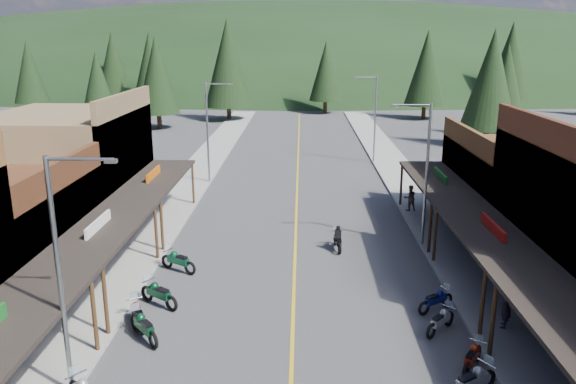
# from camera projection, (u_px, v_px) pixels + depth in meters

# --- Properties ---
(ground) EXTENTS (220.00, 220.00, 0.00)m
(ground) POSITION_uv_depth(u_px,v_px,m) (293.00, 312.00, 23.91)
(ground) COLOR #38383A
(ground) RESTS_ON ground
(centerline) EXTENTS (0.15, 90.00, 0.01)m
(centerline) POSITION_uv_depth(u_px,v_px,m) (297.00, 190.00, 43.19)
(centerline) COLOR gold
(centerline) RESTS_ON ground
(sidewalk_west) EXTENTS (3.40, 94.00, 0.15)m
(sidewalk_west) POSITION_uv_depth(u_px,v_px,m) (185.00, 188.00, 43.37)
(sidewalk_west) COLOR gray
(sidewalk_west) RESTS_ON ground
(sidewalk_east) EXTENTS (3.40, 94.00, 0.15)m
(sidewalk_east) POSITION_uv_depth(u_px,v_px,m) (410.00, 190.00, 42.98)
(sidewalk_east) COLOR gray
(sidewalk_east) RESTS_ON ground
(shop_west_3) EXTENTS (10.90, 10.20, 8.20)m
(shop_west_3) POSITION_uv_depth(u_px,v_px,m) (70.00, 170.00, 34.19)
(shop_west_3) COLOR brown
(shop_west_3) RESTS_ON ground
(shop_east_3) EXTENTS (10.90, 10.20, 6.20)m
(shop_east_3) POSITION_uv_depth(u_px,v_px,m) (524.00, 188.00, 33.82)
(shop_east_3) COLOR #4C2D16
(shop_east_3) RESTS_ON ground
(streetlight_0) EXTENTS (2.16, 0.18, 8.00)m
(streetlight_0) POSITION_uv_depth(u_px,v_px,m) (63.00, 269.00, 17.11)
(streetlight_0) COLOR gray
(streetlight_0) RESTS_ON ground
(streetlight_1) EXTENTS (2.16, 0.18, 8.00)m
(streetlight_1) POSITION_uv_depth(u_px,v_px,m) (209.00, 128.00, 44.10)
(streetlight_1) COLOR gray
(streetlight_1) RESTS_ON ground
(streetlight_2) EXTENTS (2.16, 0.18, 8.00)m
(streetlight_2) POSITION_uv_depth(u_px,v_px,m) (424.00, 169.00, 30.29)
(streetlight_2) COLOR gray
(streetlight_2) RESTS_ON ground
(streetlight_3) EXTENTS (2.16, 0.18, 8.00)m
(streetlight_3) POSITION_uv_depth(u_px,v_px,m) (374.00, 115.00, 51.50)
(streetlight_3) COLOR gray
(streetlight_3) RESTS_ON ground
(ridge_hill) EXTENTS (310.00, 140.00, 60.00)m
(ridge_hill) POSITION_uv_depth(u_px,v_px,m) (300.00, 81.00, 154.08)
(ridge_hill) COLOR black
(ridge_hill) RESTS_ON ground
(pine_0) EXTENTS (5.04, 5.04, 11.00)m
(pine_0) POSITION_uv_depth(u_px,v_px,m) (29.00, 72.00, 82.89)
(pine_0) COLOR black
(pine_0) RESTS_ON ground
(pine_1) EXTENTS (5.88, 5.88, 12.50)m
(pine_1) POSITION_uv_depth(u_px,v_px,m) (150.00, 65.00, 90.04)
(pine_1) COLOR black
(pine_1) RESTS_ON ground
(pine_2) EXTENTS (6.72, 6.72, 14.00)m
(pine_2) POSITION_uv_depth(u_px,v_px,m) (228.00, 63.00, 77.95)
(pine_2) COLOR black
(pine_2) RESTS_ON ground
(pine_3) EXTENTS (5.04, 5.04, 11.00)m
(pine_3) POSITION_uv_depth(u_px,v_px,m) (326.00, 71.00, 85.74)
(pine_3) COLOR black
(pine_3) RESTS_ON ground
(pine_4) EXTENTS (5.88, 5.88, 12.50)m
(pine_4) POSITION_uv_depth(u_px,v_px,m) (426.00, 68.00, 79.44)
(pine_4) COLOR black
(pine_4) RESTS_ON ground
(pine_5) EXTENTS (6.72, 6.72, 14.00)m
(pine_5) POSITION_uv_depth(u_px,v_px,m) (510.00, 60.00, 90.45)
(pine_5) COLOR black
(pine_5) RESTS_ON ground
(pine_7) EXTENTS (5.88, 5.88, 12.50)m
(pine_7) POSITION_uv_depth(u_px,v_px,m) (113.00, 63.00, 96.01)
(pine_7) COLOR black
(pine_7) RESTS_ON ground
(pine_8) EXTENTS (4.48, 4.48, 10.00)m
(pine_8) POSITION_uv_depth(u_px,v_px,m) (98.00, 89.00, 61.40)
(pine_8) COLOR black
(pine_8) RESTS_ON ground
(pine_9) EXTENTS (4.93, 4.93, 10.80)m
(pine_9) POSITION_uv_depth(u_px,v_px,m) (506.00, 82.00, 65.07)
(pine_9) COLOR black
(pine_9) RESTS_ON ground
(pine_10) EXTENTS (5.38, 5.38, 11.60)m
(pine_10) POSITION_uv_depth(u_px,v_px,m) (157.00, 75.00, 70.74)
(pine_10) COLOR black
(pine_10) RESTS_ON ground
(pine_11) EXTENTS (5.82, 5.82, 12.40)m
(pine_11) POSITION_uv_depth(u_px,v_px,m) (491.00, 79.00, 58.20)
(pine_11) COLOR black
(pine_11) RESTS_ON ground
(bike_west_6) EXTENTS (1.95, 2.14, 1.25)m
(bike_west_6) POSITION_uv_depth(u_px,v_px,m) (144.00, 326.00, 21.51)
(bike_west_6) COLOR #0B381E
(bike_west_6) RESTS_ON ground
(bike_west_7) EXTENTS (1.56, 2.12, 1.17)m
(bike_west_7) POSITION_uv_depth(u_px,v_px,m) (138.00, 313.00, 22.58)
(bike_west_7) COLOR maroon
(bike_west_7) RESTS_ON ground
(bike_west_8) EXTENTS (2.25, 1.91, 1.28)m
(bike_west_8) POSITION_uv_depth(u_px,v_px,m) (159.00, 293.00, 24.28)
(bike_west_8) COLOR #0B3A21
(bike_west_8) RESTS_ON ground
(bike_west_9) EXTENTS (2.24, 1.76, 1.25)m
(bike_west_9) POSITION_uv_depth(u_px,v_px,m) (178.00, 260.00, 27.91)
(bike_west_9) COLOR #0E482D
(bike_west_9) RESTS_ON ground
(bike_east_5) EXTENTS (2.23, 1.82, 1.25)m
(bike_east_5) POSITION_uv_depth(u_px,v_px,m) (472.00, 380.00, 18.06)
(bike_east_5) COLOR gray
(bike_east_5) RESTS_ON ground
(bike_east_6) EXTENTS (1.54, 1.90, 1.06)m
(bike_east_6) POSITION_uv_depth(u_px,v_px,m) (472.00, 356.00, 19.61)
(bike_east_6) COLOR #A1250B
(bike_east_6) RESTS_ON ground
(bike_east_7) EXTENTS (1.80, 1.86, 1.11)m
(bike_east_7) POSITION_uv_depth(u_px,v_px,m) (441.00, 320.00, 22.13)
(bike_east_7) COLOR #9FA0A5
(bike_east_7) RESTS_ON ground
(bike_east_8) EXTENTS (1.96, 1.61, 1.10)m
(bike_east_8) POSITION_uv_depth(u_px,v_px,m) (436.00, 299.00, 23.87)
(bike_east_8) COLOR navy
(bike_east_8) RESTS_ON ground
(rider_on_bike) EXTENTS (0.85, 1.98, 1.47)m
(rider_on_bike) POSITION_uv_depth(u_px,v_px,m) (338.00, 240.00, 30.83)
(rider_on_bike) COLOR black
(rider_on_bike) RESTS_ON ground
(pedestrian_east_a) EXTENTS (0.64, 0.77, 1.81)m
(pedestrian_east_a) POSITION_uv_depth(u_px,v_px,m) (506.00, 306.00, 22.16)
(pedestrian_east_a) COLOR black
(pedestrian_east_a) RESTS_ON sidewalk_east
(pedestrian_east_b) EXTENTS (0.94, 0.68, 1.76)m
(pedestrian_east_b) POSITION_uv_depth(u_px,v_px,m) (410.00, 198.00, 37.32)
(pedestrian_east_b) COLOR brown
(pedestrian_east_b) RESTS_ON sidewalk_east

